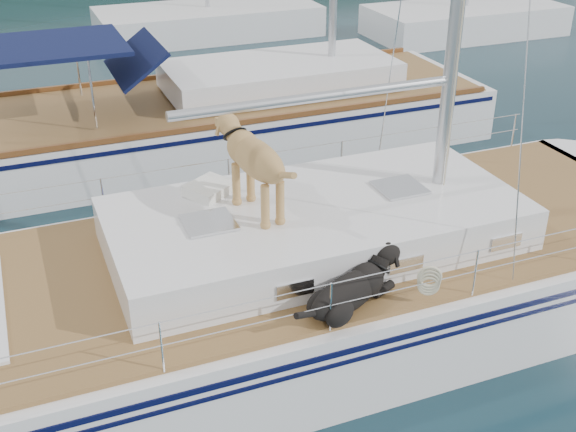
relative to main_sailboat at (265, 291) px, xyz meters
name	(u,v)px	position (x,y,z in m)	size (l,w,h in m)	color
ground	(259,335)	(-0.09, 0.01, -0.69)	(120.00, 120.00, 0.00)	black
main_sailboat	(265,291)	(0.00, 0.00, 0.00)	(12.00, 3.88, 14.01)	white
neighbor_sailboat	(232,118)	(1.66, 6.49, -0.06)	(11.00, 3.50, 13.30)	white
bg_boat_center	(208,22)	(3.91, 16.01, -0.24)	(7.20, 3.00, 11.65)	white
bg_boat_east	(465,21)	(11.91, 13.01, -0.23)	(6.40, 3.00, 11.65)	white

